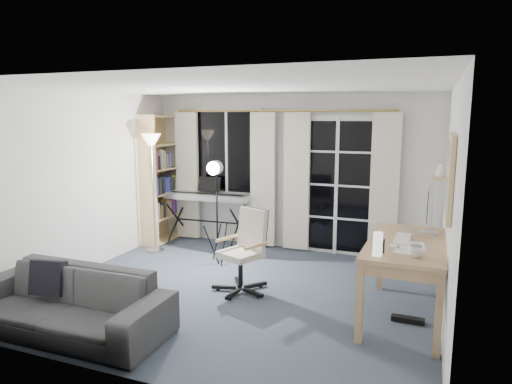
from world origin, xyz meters
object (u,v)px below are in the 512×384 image
(torchiere_lamp, at_px, (152,157))
(desk, at_px, (407,251))
(studio_light, at_px, (215,180))
(office_chair, at_px, (247,243))
(keyboard_piano, at_px, (207,197))
(monitor, at_px, (430,205))
(bookshelf, at_px, (161,181))
(mug, at_px, (416,250))
(sofa, at_px, (64,292))

(torchiere_lamp, height_order, desk, torchiere_lamp)
(studio_light, distance_m, office_chair, 1.21)
(keyboard_piano, xyz_separation_m, monitor, (3.37, -1.27, 0.35))
(studio_light, height_order, monitor, studio_light)
(torchiere_lamp, bearing_deg, bookshelf, 112.34)
(mug, bearing_deg, office_chair, 161.61)
(desk, bearing_deg, keyboard_piano, 152.88)
(desk, xyz_separation_m, sofa, (-3.04, -1.53, -0.31))
(desk, height_order, mug, mug)
(monitor, distance_m, mug, 0.99)
(studio_light, relative_size, sofa, 0.73)
(desk, height_order, sofa, desk)
(bookshelf, distance_m, torchiere_lamp, 0.83)
(bookshelf, relative_size, studio_light, 1.39)
(studio_light, distance_m, monitor, 2.81)
(office_chair, bearing_deg, sofa, -104.49)
(studio_light, xyz_separation_m, sofa, (-0.45, -2.37, -0.80))
(desk, bearing_deg, office_chair, 176.97)
(keyboard_piano, bearing_deg, sofa, -89.82)
(mug, bearing_deg, desk, 101.31)
(mug, distance_m, sofa, 3.34)
(office_chair, bearing_deg, keyboard_piano, 152.39)
(monitor, bearing_deg, torchiere_lamp, 172.49)
(sofa, bearing_deg, mug, 17.57)
(office_chair, bearing_deg, torchiere_lamp, 176.15)
(torchiere_lamp, height_order, mug, torchiere_lamp)
(bookshelf, height_order, studio_light, bookshelf)
(bookshelf, xyz_separation_m, office_chair, (2.19, -1.56, -0.42))
(monitor, height_order, sofa, monitor)
(office_chair, bearing_deg, mug, 3.34)
(torchiere_lamp, relative_size, mug, 13.54)
(desk, bearing_deg, mug, -77.39)
(sofa, bearing_deg, desk, 26.13)
(bookshelf, height_order, mug, bookshelf)
(torchiere_lamp, xyz_separation_m, desk, (3.75, -1.06, -0.74))
(monitor, bearing_deg, sofa, -147.25)
(desk, bearing_deg, torchiere_lamp, 165.49)
(keyboard_piano, relative_size, monitor, 2.42)
(torchiere_lamp, distance_m, office_chair, 2.31)
(keyboard_piano, xyz_separation_m, sofa, (0.14, -3.25, -0.37))
(torchiere_lamp, relative_size, studio_light, 1.20)
(bookshelf, distance_m, monitor, 4.39)
(desk, relative_size, mug, 11.51)
(sofa, bearing_deg, studio_light, 78.58)
(sofa, bearing_deg, bookshelf, 106.20)
(studio_light, distance_m, desk, 2.76)
(torchiere_lamp, relative_size, office_chair, 1.84)
(bookshelf, bearing_deg, sofa, -73.58)
(bookshelf, relative_size, mug, 15.66)
(keyboard_piano, bearing_deg, office_chair, -51.60)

